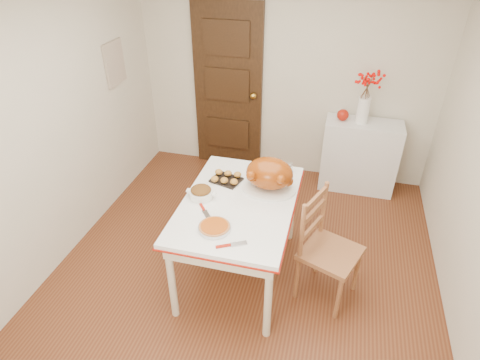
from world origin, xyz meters
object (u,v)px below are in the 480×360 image
(kitchen_table, at_px, (239,239))
(turkey_platter, at_px, (269,175))
(pumpkin_pie, at_px, (214,227))
(chair_oak, at_px, (331,251))
(sideboard, at_px, (359,156))

(kitchen_table, height_order, turkey_platter, turkey_platter)
(kitchen_table, xyz_separation_m, pumpkin_pie, (-0.08, -0.40, 0.43))
(chair_oak, relative_size, turkey_platter, 2.12)
(sideboard, relative_size, turkey_platter, 1.83)
(chair_oak, bearing_deg, sideboard, 14.53)
(chair_oak, bearing_deg, pumpkin_pie, 132.42)
(turkey_platter, bearing_deg, sideboard, 69.99)
(sideboard, height_order, kitchen_table, sideboard)
(turkey_platter, bearing_deg, chair_oak, -18.10)
(sideboard, height_order, turkey_platter, turkey_platter)
(turkey_platter, xyz_separation_m, pumpkin_pie, (-0.29, -0.63, -0.12))
(pumpkin_pie, bearing_deg, sideboard, 63.01)
(chair_oak, height_order, turkey_platter, turkey_platter)
(sideboard, relative_size, pumpkin_pie, 3.48)
(sideboard, relative_size, chair_oak, 0.86)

